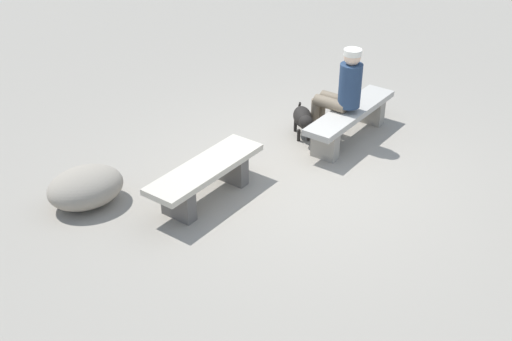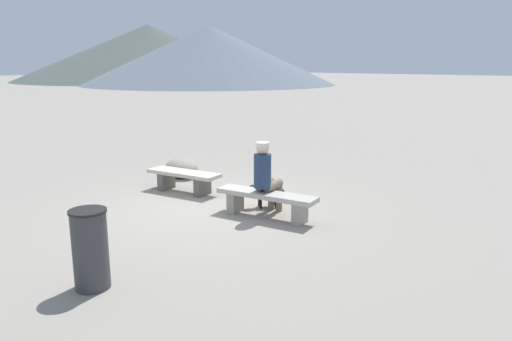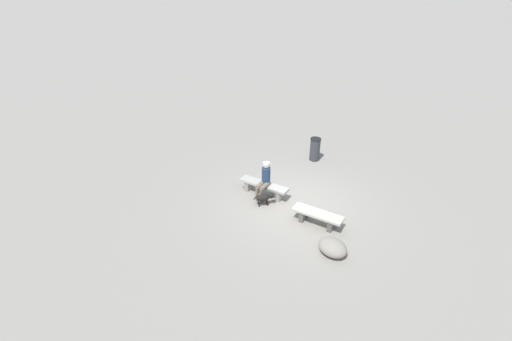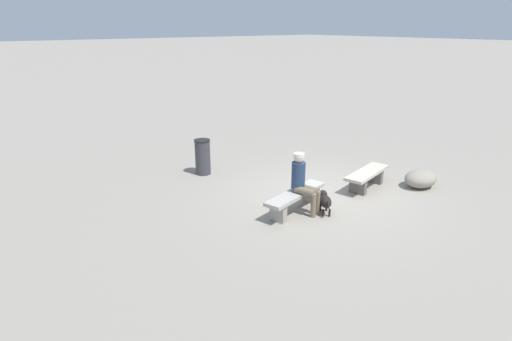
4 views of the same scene
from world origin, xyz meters
name	(u,v)px [view 2 (image 2 of 4)]	position (x,y,z in m)	size (l,w,h in m)	color
ground	(210,210)	(0.00, 0.00, -0.03)	(210.00, 210.00, 0.06)	gray
bench_left	(184,178)	(-1.20, 0.36, 0.30)	(1.62, 0.78, 0.43)	#605B56
bench_right	(266,200)	(1.09, 0.28, 0.31)	(1.79, 0.76, 0.44)	gray
seated_person	(266,174)	(1.00, 0.37, 0.72)	(0.40, 0.65, 1.28)	navy
dog	(265,192)	(0.66, 0.72, 0.28)	(0.47, 0.59, 0.42)	black
trash_bin	(90,249)	(1.36, -2.98, 0.47)	(0.42, 0.42, 0.93)	#38383D
boulder	(181,168)	(-2.27, 1.14, 0.21)	(0.67, 0.85, 0.43)	gray
distant_peak_0	(209,55)	(-39.06, 34.30, 3.50)	(30.68, 30.68, 7.00)	slate
distant_peak_1	(149,53)	(-55.84, 37.10, 4.07)	(38.59, 38.59, 8.14)	#4C5651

